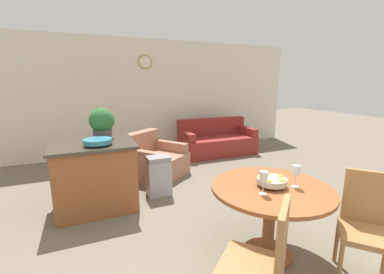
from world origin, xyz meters
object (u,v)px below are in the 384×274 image
at_px(wine_glass_right, 296,171).
at_px(kitchen_island, 96,175).
at_px(trash_bin, 159,176).
at_px(armchair, 154,161).
at_px(dining_chair_near_left, 263,260).
at_px(wine_glass_left, 264,177).
at_px(teal_bowl, 98,141).
at_px(dining_table, 270,203).
at_px(fruit_bowl, 272,181).
at_px(couch, 217,142).
at_px(potted_plant, 102,123).
at_px(dining_chair_near_right, 367,222).

xyz_separation_m(wine_glass_right, kitchen_island, (-1.69, 1.88, -0.44)).
relative_size(trash_bin, armchair, 0.47).
height_order(dining_chair_near_left, wine_glass_left, dining_chair_near_left).
height_order(teal_bowl, trash_bin, teal_bowl).
bearing_deg(dining_table, wine_glass_right, -26.76).
height_order(fruit_bowl, kitchen_island, kitchen_island).
bearing_deg(dining_table, trash_bin, 108.38).
height_order(couch, armchair, couch).
xyz_separation_m(wine_glass_right, armchair, (-0.65, 2.76, -0.62)).
relative_size(kitchen_island, trash_bin, 1.74).
height_order(fruit_bowl, couch, fruit_bowl).
relative_size(wine_glass_left, couch, 0.12).
distance_m(teal_bowl, potted_plant, 0.46).
bearing_deg(wine_glass_right, teal_bowl, 133.98).
distance_m(dining_table, couch, 3.79).
bearing_deg(couch, dining_chair_near_left, -113.76).
distance_m(wine_glass_right, potted_plant, 2.63).
bearing_deg(fruit_bowl, wine_glass_left, -150.04).
bearing_deg(teal_bowl, potted_plant, 77.61).
distance_m(potted_plant, trash_bin, 1.15).
height_order(wine_glass_left, kitchen_island, wine_glass_left).
bearing_deg(fruit_bowl, trash_bin, 108.38).
bearing_deg(dining_chair_near_left, wine_glass_left, 11.47).
bearing_deg(dining_table, dining_chair_near_left, -133.22).
distance_m(dining_chair_near_right, potted_plant, 3.28).
height_order(wine_glass_left, couch, wine_glass_left).
height_order(dining_chair_near_right, wine_glass_left, dining_chair_near_right).
bearing_deg(dining_chair_near_right, potted_plant, -4.26).
distance_m(kitchen_island, armchair, 1.38).
distance_m(couch, armchair, 1.99).
xyz_separation_m(dining_chair_near_left, teal_bowl, (-0.89, 2.19, 0.44)).
xyz_separation_m(dining_table, wine_glass_right, (0.19, -0.10, 0.33)).
xyz_separation_m(wine_glass_right, potted_plant, (-1.55, 2.11, 0.25)).
bearing_deg(dining_table, fruit_bowl, 95.16).
xyz_separation_m(trash_bin, armchair, (0.15, 0.85, -0.03)).
xyz_separation_m(dining_chair_near_right, potted_plant, (-1.94, 2.57, 0.62)).
height_order(teal_bowl, armchair, teal_bowl).
height_order(dining_table, kitchen_island, kitchen_island).
relative_size(dining_chair_near_left, dining_chair_near_right, 1.00).
xyz_separation_m(wine_glass_right, couch, (1.15, 3.63, -0.61)).
height_order(wine_glass_left, potted_plant, potted_plant).
relative_size(fruit_bowl, armchair, 0.22).
bearing_deg(fruit_bowl, dining_table, -84.84).
bearing_deg(wine_glass_right, trash_bin, 112.59).
bearing_deg(dining_table, potted_plant, 123.87).
relative_size(fruit_bowl, couch, 0.16).
bearing_deg(potted_plant, teal_bowl, -102.39).
bearing_deg(kitchen_island, fruit_bowl, -49.86).
bearing_deg(fruit_bowl, potted_plant, 123.88).
bearing_deg(wine_glass_left, wine_glass_right, 1.49).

